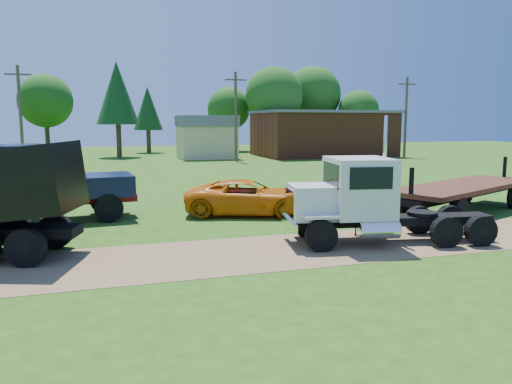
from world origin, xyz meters
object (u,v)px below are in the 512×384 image
object	(u,v)px
navy_truck	(32,183)
orange_pickup	(248,197)
white_semi_tractor	(361,200)
spectator_a	(360,212)
flatbed_trailer	(463,191)

from	to	relation	value
navy_truck	orange_pickup	xyz separation A→B (m)	(8.81, -0.94, -0.85)
white_semi_tractor	navy_truck	size ratio (longest dim) A/B	0.97
spectator_a	white_semi_tractor	bearing A→B (deg)	-142.93
spectator_a	orange_pickup	bearing A→B (deg)	92.84
navy_truck	orange_pickup	bearing A→B (deg)	-11.22
orange_pickup	spectator_a	distance (m)	5.75
spectator_a	navy_truck	bearing A→B (deg)	127.48
navy_truck	spectator_a	distance (m)	12.99
orange_pickup	spectator_a	bearing A→B (deg)	-133.34
white_semi_tractor	navy_truck	xyz separation A→B (m)	(-10.95, 7.02, 0.16)
flatbed_trailer	spectator_a	world-z (taller)	flatbed_trailer
orange_pickup	flatbed_trailer	xyz separation A→B (m)	(9.34, -2.43, 0.22)
navy_truck	spectator_a	world-z (taller)	navy_truck
white_semi_tractor	navy_truck	bearing A→B (deg)	157.31
orange_pickup	spectator_a	world-z (taller)	spectator_a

